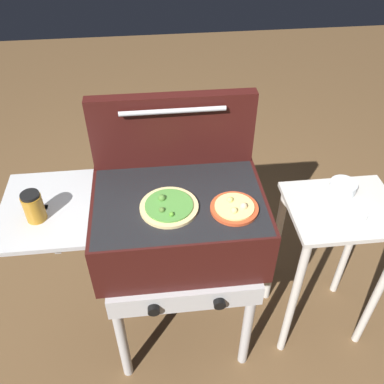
% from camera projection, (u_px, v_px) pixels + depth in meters
% --- Properties ---
extents(ground_plane, '(8.00, 8.00, 0.00)m').
position_uv_depth(ground_plane, '(182.00, 329.00, 2.13)').
color(ground_plane, brown).
extents(grill, '(0.96, 0.53, 0.90)m').
position_uv_depth(grill, '(176.00, 226.00, 1.63)').
color(grill, '#38110F').
rests_on(grill, ground_plane).
extents(grill_lid_open, '(0.63, 0.08, 0.30)m').
position_uv_depth(grill_lid_open, '(173.00, 130.00, 1.60)').
color(grill_lid_open, '#38110F').
rests_on(grill_lid_open, grill).
extents(pizza_veggie, '(0.21, 0.21, 0.04)m').
position_uv_depth(pizza_veggie, '(169.00, 206.00, 1.49)').
color(pizza_veggie, '#E0C17F').
rests_on(pizza_veggie, grill).
extents(pizza_cheese, '(0.17, 0.17, 0.04)m').
position_uv_depth(pizza_cheese, '(235.00, 208.00, 1.48)').
color(pizza_cheese, '#C64723').
rests_on(pizza_cheese, grill).
extents(sauce_jar, '(0.07, 0.07, 0.11)m').
position_uv_depth(sauce_jar, '(34.00, 207.00, 1.42)').
color(sauce_jar, '#B77A1E').
rests_on(sauce_jar, grill).
extents(prep_table, '(0.44, 0.36, 0.78)m').
position_uv_depth(prep_table, '(332.00, 245.00, 1.82)').
color(prep_table, beige).
rests_on(prep_table, ground_plane).
extents(topping_bowl_near, '(0.11, 0.11, 0.04)m').
position_uv_depth(topping_bowl_near, '(343.00, 187.00, 1.73)').
color(topping_bowl_near, silver).
rests_on(topping_bowl_near, prep_table).
extents(topping_bowl_far, '(0.10, 0.10, 0.04)m').
position_uv_depth(topping_bowl_far, '(381.00, 220.00, 1.58)').
color(topping_bowl_far, silver).
rests_on(topping_bowl_far, prep_table).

